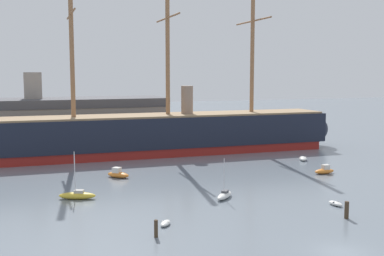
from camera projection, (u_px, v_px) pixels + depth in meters
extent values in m
plane|color=slate|center=(341.00, 253.00, 38.76)|extent=(400.00, 400.00, 0.00)
cube|color=maroon|center=(168.00, 149.00, 86.23)|extent=(57.46, 9.50, 1.49)
cube|color=black|center=(168.00, 131.00, 85.84)|extent=(59.86, 9.90, 5.33)
ellipsoid|color=black|center=(4.00, 142.00, 77.18)|extent=(10.88, 8.23, 6.83)
ellipsoid|color=black|center=(302.00, 129.00, 94.66)|extent=(10.88, 8.23, 6.83)
cube|color=#9E7F5B|center=(168.00, 115.00, 85.51)|extent=(58.65, 9.16, 0.32)
cylinder|color=#936642|center=(71.00, 35.00, 78.71)|extent=(0.75, 0.75, 27.73)
cylinder|color=#936642|center=(71.00, 14.00, 78.33)|extent=(0.52, 14.34, 0.30)
cylinder|color=#936642|center=(168.00, 37.00, 83.94)|extent=(0.75, 0.75, 27.73)
cylinder|color=#936642|center=(167.00, 18.00, 83.56)|extent=(0.52, 14.34, 0.30)
cylinder|color=#936642|center=(252.00, 39.00, 89.16)|extent=(0.75, 0.75, 27.73)
cylinder|color=#936642|center=(253.00, 21.00, 88.78)|extent=(0.52, 14.34, 0.30)
cylinder|color=gray|center=(187.00, 101.00, 86.36)|extent=(2.13, 2.13, 5.33)
ellipsoid|color=silver|center=(165.00, 223.00, 45.69)|extent=(1.69, 1.96, 0.43)
cube|color=beige|center=(165.00, 222.00, 45.68)|extent=(0.65, 0.52, 0.07)
ellipsoid|color=silver|center=(336.00, 203.00, 52.53)|extent=(1.09, 2.06, 0.47)
cube|color=#4C4C51|center=(336.00, 202.00, 52.51)|extent=(0.75, 0.26, 0.07)
ellipsoid|color=silver|center=(224.00, 196.00, 55.48)|extent=(3.33, 3.37, 0.69)
cube|color=#4C4C51|center=(225.00, 192.00, 55.60)|extent=(1.07, 1.07, 0.36)
cylinder|color=silver|center=(224.00, 176.00, 55.05)|extent=(0.09, 0.09, 4.19)
ellipsoid|color=gold|center=(77.00, 196.00, 55.20)|extent=(4.44, 2.67, 0.81)
cube|color=#B2ADA3|center=(79.00, 192.00, 55.15)|extent=(1.24, 1.03, 0.43)
cylinder|color=silver|center=(75.00, 173.00, 54.89)|extent=(0.11, 0.11, 4.90)
ellipsoid|color=orange|center=(324.00, 171.00, 69.08)|extent=(3.15, 1.37, 0.73)
cube|color=beige|center=(326.00, 167.00, 69.09)|extent=(0.97, 0.87, 0.73)
ellipsoid|color=orange|center=(118.00, 175.00, 66.52)|extent=(3.35, 3.42, 0.79)
cube|color=beige|center=(117.00, 170.00, 66.55)|extent=(1.37, 1.38, 0.79)
ellipsoid|color=silver|center=(303.00, 159.00, 79.53)|extent=(2.31, 2.96, 0.64)
cube|color=#B2ADA3|center=(303.00, 157.00, 79.50)|extent=(1.01, 0.68, 0.10)
ellipsoid|color=#B22D28|center=(7.00, 157.00, 81.08)|extent=(1.06, 2.27, 0.53)
cube|color=#4C4C51|center=(7.00, 156.00, 81.06)|extent=(0.84, 0.24, 0.08)
ellipsoid|color=gold|center=(302.00, 142.00, 96.73)|extent=(4.00, 4.89, 1.07)
cube|color=beige|center=(303.00, 138.00, 96.43)|extent=(1.78, 1.84, 1.07)
ellipsoid|color=gray|center=(154.00, 140.00, 101.13)|extent=(3.44, 4.00, 0.78)
cube|color=beige|center=(153.00, 138.00, 101.19)|extent=(1.15, 1.22, 0.41)
cylinder|color=silver|center=(155.00, 128.00, 100.72)|extent=(0.10, 0.10, 4.70)
cylinder|color=#423323|center=(156.00, 229.00, 42.35)|extent=(0.35, 0.35, 1.57)
cylinder|color=#423323|center=(347.00, 210.00, 47.77)|extent=(0.44, 0.44, 1.74)
cube|color=#565659|center=(17.00, 148.00, 90.66)|extent=(61.29, 14.70, 0.80)
cube|color=gray|center=(16.00, 127.00, 90.21)|extent=(55.72, 12.25, 7.13)
cube|color=#47474C|center=(15.00, 103.00, 89.70)|extent=(56.84, 12.50, 1.66)
cube|color=gray|center=(33.00, 86.00, 90.40)|extent=(3.20, 3.20, 4.98)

